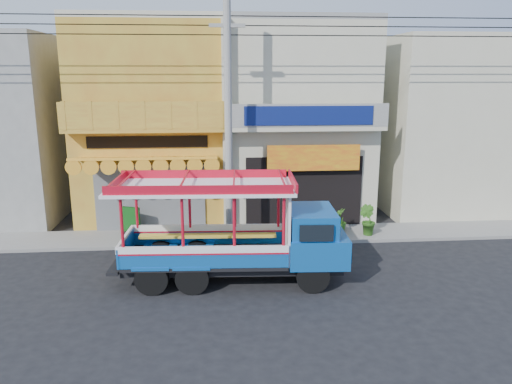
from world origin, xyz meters
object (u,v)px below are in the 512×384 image
green_sign (131,223)px  potted_plant_c (340,220)px  utility_pole (232,104)px  songthaew_truck (248,232)px  potted_plant_b (367,220)px

green_sign → potted_plant_c: size_ratio=1.14×
utility_pole → songthaew_truck: (0.31, -3.30, -3.50)m
potted_plant_b → songthaew_truck: bearing=92.7°
utility_pole → potted_plant_b: utility_pole is taller
potted_plant_b → potted_plant_c: size_ratio=1.22×
songthaew_truck → potted_plant_c: 5.59m
utility_pole → songthaew_truck: size_ratio=4.05×
songthaew_truck → green_sign: (-4.13, 4.38, -0.96)m
songthaew_truck → potted_plant_b: 6.02m
utility_pole → potted_plant_c: 6.08m
songthaew_truck → potted_plant_b: bearing=37.4°
utility_pole → potted_plant_b: bearing=3.6°
green_sign → potted_plant_c: 7.91m
green_sign → potted_plant_b: potted_plant_b is taller
potted_plant_c → utility_pole: bearing=-75.2°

